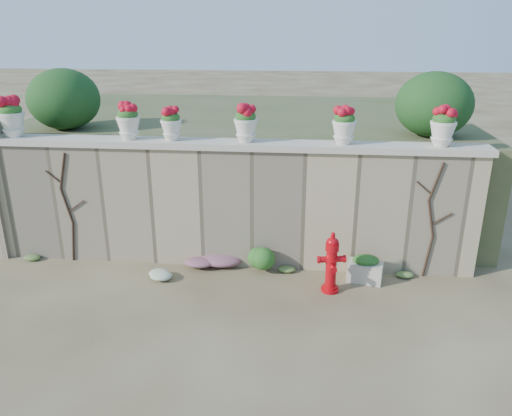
# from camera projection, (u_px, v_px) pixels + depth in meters

# --- Properties ---
(ground) EXTENTS (80.00, 80.00, 0.00)m
(ground) POSITION_uv_depth(u_px,v_px,m) (210.00, 319.00, 6.91)
(ground) COLOR brown
(ground) RESTS_ON ground
(stone_wall) EXTENTS (8.00, 0.40, 2.00)m
(stone_wall) POSITION_uv_depth(u_px,v_px,m) (228.00, 207.00, 8.24)
(stone_wall) COLOR tan
(stone_wall) RESTS_ON ground
(wall_cap) EXTENTS (8.10, 0.52, 0.10)m
(wall_cap) POSITION_uv_depth(u_px,v_px,m) (227.00, 144.00, 7.88)
(wall_cap) COLOR beige
(wall_cap) RESTS_ON stone_wall
(raised_fill) EXTENTS (9.00, 6.00, 2.00)m
(raised_fill) POSITION_uv_depth(u_px,v_px,m) (250.00, 158.00, 11.23)
(raised_fill) COLOR #384C23
(raised_fill) RESTS_ON ground
(back_shrub_left) EXTENTS (1.30, 1.30, 1.10)m
(back_shrub_left) POSITION_uv_depth(u_px,v_px,m) (64.00, 99.00, 9.13)
(back_shrub_left) COLOR #143814
(back_shrub_left) RESTS_ON raised_fill
(back_shrub_right) EXTENTS (1.30, 1.30, 1.10)m
(back_shrub_right) POSITION_uv_depth(u_px,v_px,m) (434.00, 104.00, 8.51)
(back_shrub_right) COLOR #143814
(back_shrub_right) RESTS_ON raised_fill
(vine_left) EXTENTS (0.60, 0.04, 1.91)m
(vine_left) POSITION_uv_depth(u_px,v_px,m) (68.00, 206.00, 8.29)
(vine_left) COLOR black
(vine_left) RESTS_ON ground
(vine_right) EXTENTS (0.60, 0.04, 1.91)m
(vine_right) POSITION_uv_depth(u_px,v_px,m) (432.00, 219.00, 7.74)
(vine_right) COLOR black
(vine_right) RESTS_ON ground
(fire_hydrant) EXTENTS (0.42, 0.30, 0.96)m
(fire_hydrant) POSITION_uv_depth(u_px,v_px,m) (331.00, 262.00, 7.47)
(fire_hydrant) COLOR #B4060E
(fire_hydrant) RESTS_ON ground
(planter_box) EXTENTS (0.59, 0.42, 0.44)m
(planter_box) POSITION_uv_depth(u_px,v_px,m) (365.00, 269.00, 7.87)
(planter_box) COLOR beige
(planter_box) RESTS_ON ground
(green_shrub) EXTENTS (0.62, 0.55, 0.59)m
(green_shrub) POSITION_uv_depth(u_px,v_px,m) (257.00, 257.00, 8.07)
(green_shrub) COLOR #1E5119
(green_shrub) RESTS_ON ground
(magenta_clump) EXTENTS (0.96, 0.64, 0.26)m
(magenta_clump) POSITION_uv_depth(u_px,v_px,m) (210.00, 261.00, 8.32)
(magenta_clump) COLOR #B22383
(magenta_clump) RESTS_ON ground
(white_flowers) EXTENTS (0.50, 0.40, 0.18)m
(white_flowers) POSITION_uv_depth(u_px,v_px,m) (157.00, 274.00, 7.97)
(white_flowers) COLOR white
(white_flowers) RESTS_ON ground
(urn_pot_0) EXTENTS (0.41, 0.41, 0.64)m
(urn_pot_0) POSITION_uv_depth(u_px,v_px,m) (12.00, 117.00, 8.08)
(urn_pot_0) COLOR silver
(urn_pot_0) RESTS_ON wall_cap
(urn_pot_1) EXTENTS (0.37, 0.37, 0.59)m
(urn_pot_1) POSITION_uv_depth(u_px,v_px,m) (128.00, 121.00, 7.91)
(urn_pot_1) COLOR silver
(urn_pot_1) RESTS_ON wall_cap
(urn_pot_2) EXTENTS (0.33, 0.33, 0.52)m
(urn_pot_2) POSITION_uv_depth(u_px,v_px,m) (171.00, 124.00, 7.86)
(urn_pot_2) COLOR silver
(urn_pot_2) RESTS_ON wall_cap
(urn_pot_3) EXTENTS (0.37, 0.37, 0.58)m
(urn_pot_3) POSITION_uv_depth(u_px,v_px,m) (246.00, 124.00, 7.74)
(urn_pot_3) COLOR silver
(urn_pot_3) RESTS_ON wall_cap
(urn_pot_4) EXTENTS (0.37, 0.37, 0.57)m
(urn_pot_4) POSITION_uv_depth(u_px,v_px,m) (344.00, 126.00, 7.60)
(urn_pot_4) COLOR silver
(urn_pot_4) RESTS_ON wall_cap
(urn_pot_5) EXTENTS (0.38, 0.38, 0.60)m
(urn_pot_5) POSITION_uv_depth(u_px,v_px,m) (443.00, 126.00, 7.46)
(urn_pot_5) COLOR silver
(urn_pot_5) RESTS_ON wall_cap
(terracotta_pot) EXTENTS (0.24, 0.24, 0.28)m
(terracotta_pot) POSITION_uv_depth(u_px,v_px,m) (444.00, 138.00, 7.51)
(terracotta_pot) COLOR #BD573A
(terracotta_pot) RESTS_ON wall_cap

